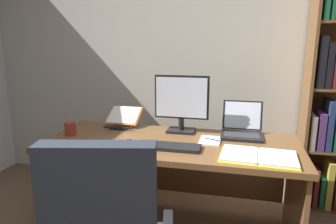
{
  "coord_description": "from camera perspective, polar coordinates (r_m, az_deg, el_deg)",
  "views": [
    {
      "loc": [
        0.29,
        -0.83,
        1.43
      ],
      "look_at": [
        -0.18,
        1.2,
        0.95
      ],
      "focal_mm": 32.62,
      "sensor_mm": 36.0,
      "label": 1
    }
  ],
  "objects": [
    {
      "name": "wall_back",
      "position": [
        3.01,
        7.7,
        9.75
      ],
      "size": [
        5.15,
        0.12,
        2.53
      ],
      "primitive_type": "cube",
      "color": "beige",
      "rests_on": "ground"
    },
    {
      "name": "desk",
      "position": [
        2.39,
        0.88,
        -9.1
      ],
      "size": [
        1.85,
        0.77,
        0.72
      ],
      "color": "brown",
      "rests_on": "ground"
    },
    {
      "name": "monitor",
      "position": [
        2.43,
        2.53,
        1.47
      ],
      "size": [
        0.43,
        0.16,
        0.46
      ],
      "color": "black",
      "rests_on": "desk"
    },
    {
      "name": "laptop",
      "position": [
        2.44,
        13.63,
        -3.05
      ],
      "size": [
        0.31,
        0.32,
        0.25
      ],
      "color": "black",
      "rests_on": "desk"
    },
    {
      "name": "keyboard",
      "position": [
        2.1,
        0.36,
        -6.5
      ],
      "size": [
        0.42,
        0.15,
        0.02
      ],
      "primitive_type": "cube",
      "color": "black",
      "rests_on": "desk"
    },
    {
      "name": "computer_mouse",
      "position": [
        2.18,
        -7.4,
        -5.64
      ],
      "size": [
        0.06,
        0.1,
        0.04
      ],
      "primitive_type": "ellipsoid",
      "color": "black",
      "rests_on": "desk"
    },
    {
      "name": "reading_stand_with_book",
      "position": [
        2.66,
        -8.32,
        -1.02
      ],
      "size": [
        0.28,
        0.27,
        0.15
      ],
      "color": "black",
      "rests_on": "desk"
    },
    {
      "name": "open_binder",
      "position": [
        2.01,
        16.55,
        -7.97
      ],
      "size": [
        0.49,
        0.33,
        0.02
      ],
      "rotation": [
        0.0,
        0.0,
        -0.06
      ],
      "color": "yellow",
      "rests_on": "desk"
    },
    {
      "name": "notepad",
      "position": [
        2.27,
        7.87,
        -5.3
      ],
      "size": [
        0.15,
        0.21,
        0.01
      ],
      "primitive_type": "cube",
      "rotation": [
        0.0,
        0.0,
        -0.02
      ],
      "color": "white",
      "rests_on": "desk"
    },
    {
      "name": "pen",
      "position": [
        2.26,
        8.39,
        -5.11
      ],
      "size": [
        0.13,
        0.06,
        0.01
      ],
      "primitive_type": "cylinder",
      "rotation": [
        0.0,
        1.57,
        -0.4
      ],
      "color": "navy",
      "rests_on": "notepad"
    },
    {
      "name": "coffee_mug",
      "position": [
        2.5,
        -17.8,
        -2.96
      ],
      "size": [
        0.08,
        0.08,
        0.1
      ],
      "primitive_type": "cylinder",
      "color": "maroon",
      "rests_on": "desk"
    }
  ]
}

